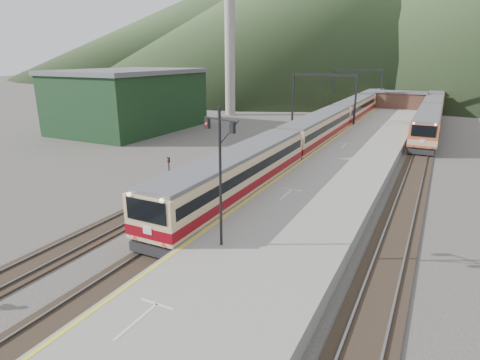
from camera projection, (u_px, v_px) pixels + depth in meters
The scene contains 16 objects.
track_main at pixel (310, 151), 45.89m from camera, with size 2.60×200.00×0.23m.
track_far at pixel (269, 146), 48.04m from camera, with size 2.60×200.00×0.23m.
track_second at pixel (418, 162), 40.97m from camera, with size 2.60×200.00×0.23m.
platform at pixel (356, 156), 41.66m from camera, with size 8.00×100.00×1.00m, color gray.
gantry_near at pixel (324, 91), 58.27m from camera, with size 9.55×0.25×8.00m.
gantry_far at pixel (358, 81), 79.60m from camera, with size 9.55×0.25×8.00m.
warehouse at pixel (129, 100), 58.34m from camera, with size 14.50×20.50×8.60m.
smokestack at pixel (230, 28), 69.65m from camera, with size 1.80×1.80×30.00m, color #9E998E.
station_shed at pixel (400, 100), 75.17m from camera, with size 9.40×4.40×3.10m.
hill_a at pixel (327, 11), 182.10m from camera, with size 180.00×180.00×60.00m, color #364D26.
hill_d at pixel (225, 28), 259.79m from camera, with size 200.00×200.00×55.00m, color #364D26.
main_train at pixel (339, 117), 56.90m from camera, with size 3.08×84.46×3.76m.
second_train at pixel (433, 107), 68.78m from camera, with size 2.98×61.18×3.64m.
signal_mast at pixel (220, 164), 19.74m from camera, with size 2.10×0.83×7.18m.
short_signal_b at pixel (261, 154), 38.53m from camera, with size 0.26×0.22×2.27m.
short_signal_c at pixel (169, 167), 34.01m from camera, with size 0.26×0.23×2.27m.
Camera 1 is at (12.97, -3.64, 10.50)m, focal length 30.00 mm.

